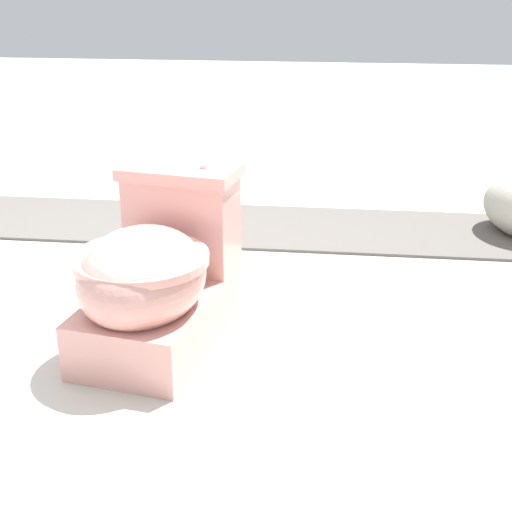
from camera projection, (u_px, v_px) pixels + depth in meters
name	position (u px, v px, depth m)	size (l,w,h in m)	color
ground_plane	(81.00, 344.00, 2.20)	(14.00, 14.00, 0.00)	beige
gravel_strip	(275.00, 227.00, 3.17)	(0.56, 8.00, 0.01)	#605B56
toilet	(157.00, 276.00, 2.14)	(0.69, 0.48, 0.52)	#E09E93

